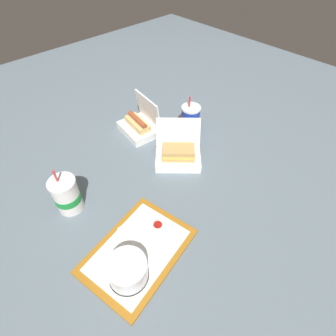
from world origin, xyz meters
TOP-DOWN VIEW (x-y plane):
  - ground_plane at (0.00, 0.00)m, footprint 3.20×3.20m
  - food_tray at (0.33, 0.22)m, footprint 0.41×0.33m
  - cake_container at (0.41, 0.27)m, footprint 0.13×0.13m
  - ketchup_cup at (0.23, 0.21)m, footprint 0.04×0.04m
  - napkin_stack at (0.29, 0.16)m, footprint 0.10×0.10m
  - plastic_fork at (0.29, 0.28)m, footprint 0.11×0.04m
  - clamshell_hotdog_right at (-0.10, -0.29)m, footprint 0.18×0.22m
  - clamshell_sandwich_front at (-0.08, 0.00)m, footprint 0.29×0.29m
  - soda_cup_right at (0.40, -0.10)m, footprint 0.10×0.10m
  - soda_cup_front at (-0.29, -0.12)m, footprint 0.10×0.10m

SIDE VIEW (x-z plane):
  - ground_plane at x=0.00m, z-range 0.00..0.00m
  - food_tray at x=0.33m, z-range 0.00..0.01m
  - napkin_stack at x=0.29m, z-range 0.01..0.02m
  - plastic_fork at x=0.29m, z-range 0.01..0.02m
  - ketchup_cup at x=0.23m, z-range 0.01..0.04m
  - clamshell_hotdog_right at x=-0.10m, z-range -0.05..0.13m
  - clamshell_sandwich_front at x=-0.08m, z-range -0.04..0.12m
  - cake_container at x=0.41m, z-range 0.01..0.09m
  - soda_cup_front at x=-0.29m, z-range -0.03..0.17m
  - soda_cup_right at x=0.40m, z-range -0.03..0.18m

